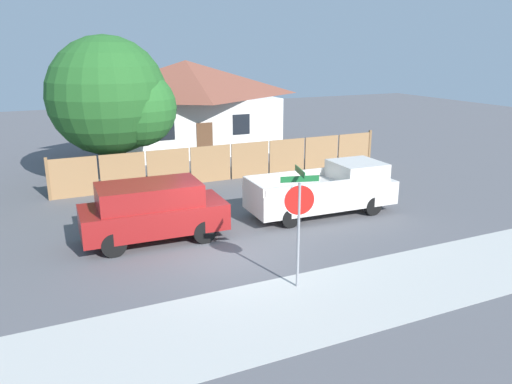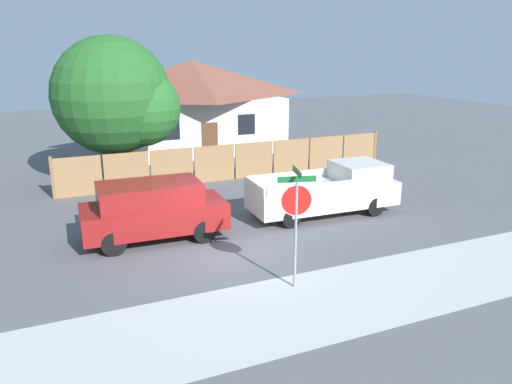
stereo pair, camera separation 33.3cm
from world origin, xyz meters
name	(u,v)px [view 1 (the left image)]	position (x,y,z in m)	size (l,w,h in m)	color
ground_plane	(230,254)	(0.00, 0.00, 0.00)	(80.00, 80.00, 0.00)	#56565B
sidewalk_strip	(289,311)	(0.00, -3.60, 0.00)	(36.00, 3.20, 0.01)	#B2B2AD
wooden_fence	(231,162)	(3.29, 8.03, 0.82)	(15.67, 0.12, 1.74)	#997047
house	(187,104)	(3.60, 15.43, 2.67)	(10.25, 6.35, 5.15)	white
oak_tree	(114,99)	(-1.48, 9.39, 3.75)	(5.30, 5.05, 6.39)	brown
red_suv	(153,210)	(-1.75, 2.07, 1.00)	(4.49, 2.05, 1.86)	maroon
orange_pickup	(327,190)	(4.63, 2.06, 0.87)	(5.45, 2.10, 1.82)	silver
stop_sign	(299,208)	(0.79, -2.61, 2.10)	(0.93, 0.84, 3.09)	gray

